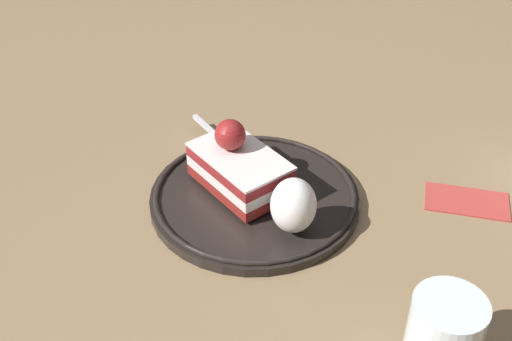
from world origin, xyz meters
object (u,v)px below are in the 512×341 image
object	(u,v)px
dessert_plate	(256,197)
fork	(221,140)
whipped_cream_dollop	(293,205)
drink_glass_far	(442,341)
folded_napkin	(467,201)
cake_slice	(239,166)

from	to	relation	value
dessert_plate	fork	size ratio (longest dim) A/B	1.88
whipped_cream_dollop	fork	size ratio (longest dim) A/B	0.49
whipped_cream_dollop	drink_glass_far	world-z (taller)	drink_glass_far
dessert_plate	whipped_cream_dollop	size ratio (longest dim) A/B	3.82
whipped_cream_dollop	drink_glass_far	distance (m)	0.20
fork	drink_glass_far	world-z (taller)	drink_glass_far
folded_napkin	drink_glass_far	bearing A→B (deg)	-61.19
whipped_cream_dollop	folded_napkin	distance (m)	0.22
cake_slice	folded_napkin	world-z (taller)	cake_slice
cake_slice	fork	size ratio (longest dim) A/B	0.92
cake_slice	folded_napkin	bearing A→B (deg)	47.00
dessert_plate	folded_napkin	xyz separation A→B (m)	(0.15, 0.18, -0.01)
dessert_plate	drink_glass_far	distance (m)	0.27
dessert_plate	cake_slice	bearing A→B (deg)	-165.27
whipped_cream_dollop	dessert_plate	bearing A→B (deg)	171.80
cake_slice	whipped_cream_dollop	xyz separation A→B (m)	(0.09, -0.00, 0.01)
whipped_cream_dollop	drink_glass_far	bearing A→B (deg)	-4.55
cake_slice	drink_glass_far	size ratio (longest dim) A/B	1.44
fork	dessert_plate	bearing A→B (deg)	-16.81
folded_napkin	cake_slice	bearing A→B (deg)	-133.00
whipped_cream_dollop	fork	xyz separation A→B (m)	(-0.18, 0.04, -0.03)
dessert_plate	cake_slice	distance (m)	0.04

